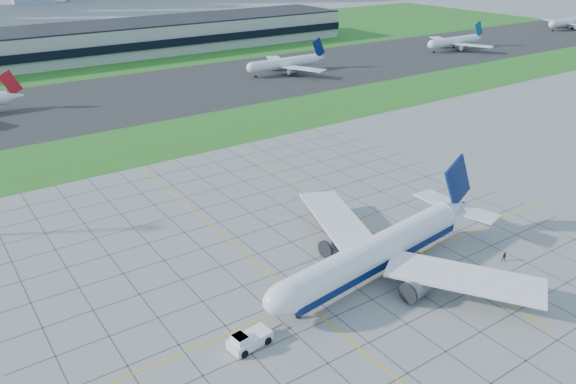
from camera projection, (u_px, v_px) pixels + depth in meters
name	position (u px, v px, depth m)	size (l,w,h in m)	color
ground	(342.00, 278.00, 101.28)	(1400.00, 1400.00, 0.00)	gray
grass_median	(150.00, 142.00, 168.60)	(700.00, 35.00, 0.04)	#2E7020
asphalt_taxiway	(94.00, 102.00, 209.74)	(700.00, 75.00, 0.04)	#383838
grass_far	(28.00, 55.00, 292.04)	(700.00, 145.00, 0.04)	#2E7020
apron_markings	(307.00, 252.00, 109.79)	(120.00, 130.00, 0.03)	#474744
terminal	(118.00, 39.00, 290.71)	(260.00, 43.00, 15.80)	#B7B7B2
airliner	(377.00, 252.00, 100.37)	(55.13, 55.54, 17.39)	white
pushback_tug	(248.00, 340.00, 83.86)	(9.95, 4.14, 2.73)	white
crew_near	(233.00, 342.00, 83.87)	(0.67, 0.44, 1.85)	black
crew_far	(505.00, 257.00, 106.24)	(0.90, 0.70, 1.86)	black
distant_jet_2	(285.00, 63.00, 252.37)	(40.15, 42.66, 14.08)	white
distant_jet_3	(455.00, 41.00, 304.95)	(40.68, 42.66, 14.08)	white
distant_jet_4	(569.00, 22.00, 374.02)	(42.72, 42.66, 14.08)	white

